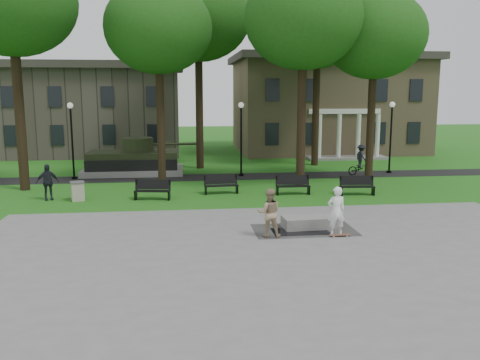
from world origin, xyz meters
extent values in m
plane|color=#246116|center=(0.00, 0.00, 0.00)|extent=(120.00, 120.00, 0.00)
cube|color=gray|center=(0.00, -5.00, 0.01)|extent=(22.00, 16.00, 0.02)
cube|color=black|center=(0.00, 12.00, 0.01)|extent=(44.00, 2.60, 0.01)
cube|color=#9E8460|center=(10.00, 26.00, 4.00)|extent=(16.00, 11.00, 8.00)
cube|color=#38332D|center=(10.00, 26.00, 8.30)|extent=(17.00, 12.00, 0.60)
cube|color=silver|center=(10.00, 20.50, 3.80)|extent=(6.00, 0.30, 0.40)
cube|color=#4C443D|center=(-11.00, 26.50, 3.60)|extent=(15.00, 10.00, 7.20)
cylinder|color=black|center=(-12.00, 9.00, 4.48)|extent=(0.52, 0.52, 8.96)
ellipsoid|color=#204C11|center=(-12.00, 9.00, 10.08)|extent=(6.80, 6.80, 5.78)
cylinder|color=black|center=(-4.50, 10.50, 4.00)|extent=(0.48, 0.48, 8.00)
ellipsoid|color=#204C11|center=(-4.50, 10.50, 9.00)|extent=(6.20, 6.20, 5.27)
cylinder|color=black|center=(3.50, 8.50, 4.16)|extent=(0.50, 0.50, 8.32)
ellipsoid|color=#204C11|center=(3.50, 8.50, 9.36)|extent=(6.60, 6.60, 5.61)
cylinder|color=black|center=(8.00, 9.50, 3.84)|extent=(0.46, 0.46, 7.68)
ellipsoid|color=#204C11|center=(8.00, 9.50, 8.64)|extent=(6.00, 6.00, 5.10)
cylinder|color=black|center=(-2.00, 16.00, 4.64)|extent=(0.54, 0.54, 9.28)
ellipsoid|color=#204C11|center=(-2.00, 16.00, 10.44)|extent=(7.20, 7.20, 6.12)
cylinder|color=black|center=(6.50, 16.50, 4.32)|extent=(0.50, 0.50, 8.64)
ellipsoid|color=#204C11|center=(6.50, 16.50, 9.72)|extent=(6.40, 6.40, 5.44)
cylinder|color=black|center=(-10.00, 12.30, 2.20)|extent=(0.12, 0.12, 4.40)
sphere|color=silver|center=(-10.00, 12.30, 4.55)|extent=(0.36, 0.36, 0.36)
cylinder|color=black|center=(-10.00, 12.30, 0.08)|extent=(0.32, 0.32, 0.16)
cylinder|color=black|center=(0.50, 12.30, 2.20)|extent=(0.12, 0.12, 4.40)
sphere|color=silver|center=(0.50, 12.30, 4.55)|extent=(0.36, 0.36, 0.36)
cylinder|color=black|center=(0.50, 12.30, 0.08)|extent=(0.32, 0.32, 0.16)
cylinder|color=black|center=(10.50, 12.30, 2.20)|extent=(0.12, 0.12, 4.40)
sphere|color=silver|center=(10.50, 12.30, 4.55)|extent=(0.36, 0.36, 0.36)
cylinder|color=black|center=(10.50, 12.30, 0.08)|extent=(0.32, 0.32, 0.16)
cube|color=gray|center=(-6.50, 14.00, 0.20)|extent=(6.50, 3.40, 0.40)
cube|color=#242B16|center=(-6.50, 14.00, 0.95)|extent=(5.80, 2.80, 1.10)
cube|color=black|center=(-6.50, 12.65, 0.75)|extent=(5.80, 0.35, 0.70)
cube|color=black|center=(-6.50, 15.35, 0.75)|extent=(5.80, 0.35, 0.70)
cylinder|color=#242B16|center=(-6.20, 14.00, 1.95)|extent=(2.10, 2.10, 0.90)
cylinder|color=#242B16|center=(-3.90, 14.00, 1.95)|extent=(3.20, 0.18, 0.18)
cube|color=black|center=(1.21, -1.21, 0.02)|extent=(2.20, 1.20, 0.00)
cube|color=gray|center=(1.73, -0.68, 0.24)|extent=(2.26, 1.14, 0.45)
cube|color=brown|center=(2.52, -2.05, 0.06)|extent=(0.78, 0.21, 0.07)
imported|color=white|center=(2.40, -1.88, 0.96)|extent=(0.70, 0.47, 1.89)
imported|color=tan|center=(-0.14, -1.75, 0.94)|extent=(0.96, 0.79, 1.84)
imported|color=#20222B|center=(-10.04, 6.09, 0.91)|extent=(1.16, 0.80, 1.83)
imported|color=black|center=(8.32, 11.75, 0.47)|extent=(1.86, 0.91, 0.93)
imported|color=black|center=(8.32, 11.75, 1.23)|extent=(0.74, 1.09, 1.55)
cube|color=black|center=(-4.83, 5.52, 0.45)|extent=(1.85, 0.72, 0.05)
cube|color=black|center=(-4.83, 5.74, 0.75)|extent=(1.80, 0.43, 0.50)
cube|color=black|center=(-5.68, 5.52, 0.23)|extent=(0.13, 0.45, 0.45)
cube|color=black|center=(-3.98, 5.52, 0.23)|extent=(0.13, 0.45, 0.45)
cube|color=black|center=(-1.25, 6.62, 0.45)|extent=(1.83, 0.62, 0.05)
cube|color=black|center=(-1.25, 6.84, 0.75)|extent=(1.81, 0.32, 0.50)
cube|color=black|center=(-2.10, 6.62, 0.23)|extent=(0.10, 0.45, 0.45)
cube|color=black|center=(-0.40, 6.62, 0.23)|extent=(0.10, 0.45, 0.45)
cube|color=black|center=(2.51, 5.98, 0.45)|extent=(1.80, 0.45, 0.05)
cube|color=black|center=(2.51, 6.20, 0.75)|extent=(1.80, 0.15, 0.50)
cube|color=black|center=(1.66, 5.98, 0.23)|extent=(0.06, 0.45, 0.45)
cube|color=black|center=(3.36, 5.98, 0.23)|extent=(0.06, 0.45, 0.45)
cube|color=black|center=(5.85, 5.44, 0.45)|extent=(1.83, 0.60, 0.05)
cube|color=black|center=(5.85, 5.66, 0.75)|extent=(1.81, 0.30, 0.50)
cube|color=black|center=(5.00, 5.44, 0.23)|extent=(0.10, 0.45, 0.45)
cube|color=black|center=(6.70, 5.44, 0.23)|extent=(0.10, 0.45, 0.45)
cube|color=#B7AB97|center=(-8.53, 5.78, 0.45)|extent=(0.74, 0.74, 0.90)
cube|color=#4C4C4C|center=(-8.53, 5.78, 0.93)|extent=(0.82, 0.82, 0.06)
camera|label=1|loc=(-3.38, -19.91, 5.40)|focal=38.00mm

